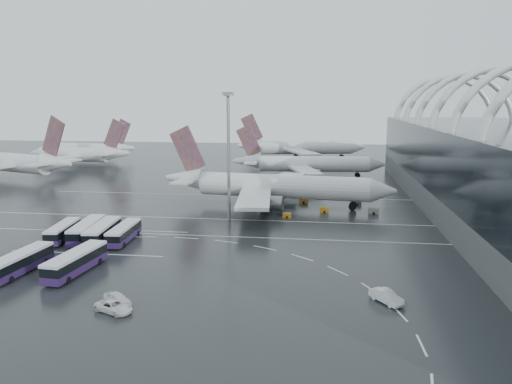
# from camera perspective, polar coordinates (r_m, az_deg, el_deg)

# --- Properties ---
(ground) EXTENTS (420.00, 420.00, 0.00)m
(ground) POSITION_cam_1_polar(r_m,az_deg,el_deg) (100.28, -2.28, -4.83)
(ground) COLOR black
(ground) RESTS_ON ground
(lane_marking_near) EXTENTS (120.00, 0.25, 0.01)m
(lane_marking_near) POSITION_cam_1_polar(r_m,az_deg,el_deg) (98.38, -2.47, -5.13)
(lane_marking_near) COLOR white
(lane_marking_near) RESTS_ON ground
(lane_marking_mid) EXTENTS (120.00, 0.25, 0.01)m
(lane_marking_mid) POSITION_cam_1_polar(r_m,az_deg,el_deg) (111.74, -1.23, -3.21)
(lane_marking_mid) COLOR white
(lane_marking_mid) RESTS_ON ground
(lane_marking_far) EXTENTS (120.00, 0.25, 0.01)m
(lane_marking_far) POSITION_cam_1_polar(r_m,az_deg,el_deg) (138.84, 0.52, -0.49)
(lane_marking_far) COLOR white
(lane_marking_far) RESTS_ON ground
(bus_bay_line_south) EXTENTS (28.00, 0.25, 0.01)m
(bus_bay_line_south) POSITION_cam_1_polar(r_m,az_deg,el_deg) (92.91, -18.87, -6.65)
(bus_bay_line_south) COLOR white
(bus_bay_line_south) RESTS_ON ground
(bus_bay_line_north) EXTENTS (28.00, 0.25, 0.01)m
(bus_bay_line_north) POSITION_cam_1_polar(r_m,az_deg,el_deg) (106.89, -15.10, -4.22)
(bus_bay_line_north) COLOR white
(bus_bay_line_north) RESTS_ON ground
(airliner_main) EXTENTS (59.14, 51.49, 20.02)m
(airliner_main) POSITION_cam_1_polar(r_m,az_deg,el_deg) (125.25, 1.79, 0.63)
(airliner_main) COLOR silver
(airliner_main) RESTS_ON ground
(airliner_gate_b) EXTENTS (52.45, 47.06, 18.21)m
(airliner_gate_b) POSITION_cam_1_polar(r_m,az_deg,el_deg) (172.55, 5.72, 3.16)
(airliner_gate_b) COLOR silver
(airliner_gate_b) RESTS_ON ground
(airliner_gate_c) EXTENTS (57.45, 52.22, 20.53)m
(airliner_gate_c) POSITION_cam_1_polar(r_m,az_deg,el_deg) (225.02, 5.00, 5.04)
(airliner_gate_c) COLOR silver
(airliner_gate_c) RESTS_ON ground
(jet_remote_west) EXTENTS (48.76, 39.68, 21.70)m
(jet_remote_west) POSITION_cam_1_polar(r_m,az_deg,el_deg) (184.54, -25.45, 2.99)
(jet_remote_west) COLOR silver
(jet_remote_west) RESTS_ON ground
(jet_remote_mid) EXTENTS (44.49, 35.90, 19.35)m
(jet_remote_mid) POSITION_cam_1_polar(r_m,az_deg,el_deg) (210.18, -19.42, 4.05)
(jet_remote_mid) COLOR silver
(jet_remote_mid) RESTS_ON ground
(jet_remote_far) EXTENTS (42.49, 34.31, 18.48)m
(jet_remote_far) POSITION_cam_1_polar(r_m,az_deg,el_deg) (232.51, -18.17, 4.64)
(jet_remote_far) COLOR silver
(jet_remote_far) RESTS_ON ground
(bus_row_near_a) EXTENTS (4.24, 12.47, 3.01)m
(bus_row_near_a) POSITION_cam_1_polar(r_m,az_deg,el_deg) (103.02, -21.20, -4.18)
(bus_row_near_a) COLOR #26123A
(bus_row_near_a) RESTS_ON ground
(bus_row_near_b) EXTENTS (4.73, 14.11, 3.41)m
(bus_row_near_b) POSITION_cam_1_polar(r_m,az_deg,el_deg) (101.33, -18.75, -4.14)
(bus_row_near_b) COLOR #26123A
(bus_row_near_b) RESTS_ON ground
(bus_row_near_c) EXTENTS (4.32, 13.84, 3.35)m
(bus_row_near_c) POSITION_cam_1_polar(r_m,az_deg,el_deg) (99.30, -17.12, -4.35)
(bus_row_near_c) COLOR #26123A
(bus_row_near_c) RESTS_ON ground
(bus_row_near_d) EXTENTS (3.42, 12.67, 3.09)m
(bus_row_near_d) POSITION_cam_1_polar(r_m,az_deg,el_deg) (98.13, -14.85, -4.50)
(bus_row_near_d) COLOR #26123A
(bus_row_near_d) RESTS_ON ground
(bus_row_far_a) EXTENTS (3.93, 13.26, 3.22)m
(bus_row_far_a) POSITION_cam_1_polar(r_m,az_deg,el_deg) (86.22, -25.31, -7.22)
(bus_row_far_a) COLOR #26123A
(bus_row_far_a) RESTS_ON ground
(bus_row_far_c) EXTENTS (4.39, 13.96, 3.38)m
(bus_row_far_c) POSITION_cam_1_polar(r_m,az_deg,el_deg) (82.80, -19.91, -7.47)
(bus_row_far_c) COLOR #26123A
(bus_row_far_c) RESTS_ON ground
(van_curve_a) EXTENTS (5.74, 4.27, 1.45)m
(van_curve_a) POSITION_cam_1_polar(r_m,az_deg,el_deg) (67.26, -15.96, -12.48)
(van_curve_a) COLOR white
(van_curve_a) RESTS_ON ground
(van_curve_b) EXTENTS (4.80, 4.06, 1.55)m
(van_curve_b) POSITION_cam_1_polar(r_m,az_deg,el_deg) (69.52, -15.58, -11.64)
(van_curve_b) COLOR white
(van_curve_b) RESTS_ON ground
(van_curve_c) EXTENTS (4.53, 5.24, 1.71)m
(van_curve_c) POSITION_cam_1_polar(r_m,az_deg,el_deg) (69.68, 14.70, -11.48)
(van_curve_c) COLOR white
(van_curve_c) RESTS_ON ground
(floodlight_mast) EXTENTS (2.15, 2.15, 28.11)m
(floodlight_mast) POSITION_cam_1_polar(r_m,az_deg,el_deg) (109.02, -3.18, 5.85)
(floodlight_mast) COLOR gray
(floodlight_mast) RESTS_ON ground
(gse_cart_belly_a) EXTENTS (2.08, 1.23, 1.14)m
(gse_cart_belly_a) POSITION_cam_1_polar(r_m,az_deg,el_deg) (120.26, 7.82, -2.04)
(gse_cart_belly_a) COLOR orange
(gse_cart_belly_a) RESTS_ON ground
(gse_cart_belly_b) EXTENTS (1.90, 1.12, 1.04)m
(gse_cart_belly_b) POSITION_cam_1_polar(r_m,az_deg,el_deg) (129.76, 11.53, -1.25)
(gse_cart_belly_b) COLOR slate
(gse_cart_belly_b) RESTS_ON ground
(gse_cart_belly_c) EXTENTS (1.91, 1.13, 1.04)m
(gse_cart_belly_c) POSITION_cam_1_polar(r_m,az_deg,el_deg) (114.07, 3.57, -2.68)
(gse_cart_belly_c) COLOR orange
(gse_cart_belly_c) RESTS_ON ground
(gse_cart_belly_d) EXTENTS (2.33, 1.37, 1.27)m
(gse_cart_belly_d) POSITION_cam_1_polar(r_m,az_deg,el_deg) (120.78, 13.28, -2.14)
(gse_cart_belly_d) COLOR slate
(gse_cart_belly_d) RESTS_ON ground
(gse_cart_belly_e) EXTENTS (2.30, 1.36, 1.25)m
(gse_cart_belly_e) POSITION_cam_1_polar(r_m,az_deg,el_deg) (130.12, 5.47, -1.01)
(gse_cart_belly_e) COLOR orange
(gse_cart_belly_e) RESTS_ON ground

